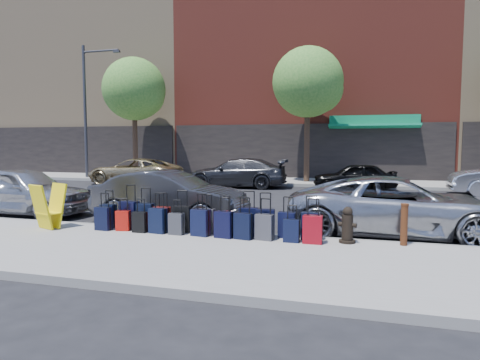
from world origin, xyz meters
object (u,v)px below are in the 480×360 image
(car_near_1, at_px, (170,196))
(car_far_2, at_px, (354,177))
(fire_hydrant, at_px, (347,226))
(car_far_0, at_px, (134,171))
(suitcase_front_5, at_px, (206,221))
(car_near_2, at_px, (398,206))
(tree_center, at_px, (310,84))
(tree_left, at_px, (136,91))
(car_far_1, at_px, (236,173))
(car_near_0, at_px, (22,191))
(streetlight, at_px, (88,103))
(bollard, at_px, (404,224))
(display_rack, at_px, (49,207))

(car_near_1, bearing_deg, car_far_2, -25.40)
(fire_hydrant, height_order, car_far_0, car_far_0)
(suitcase_front_5, distance_m, car_near_2, 4.61)
(tree_center, xyz_separation_m, fire_hydrant, (2.57, -14.37, -4.91))
(tree_left, relative_size, car_far_1, 1.43)
(fire_hydrant, xyz_separation_m, car_far_0, (-11.71, 11.61, 0.21))
(car_far_2, bearing_deg, car_near_0, -49.88)
(streetlight, bearing_deg, car_far_1, -11.61)
(car_far_0, xyz_separation_m, car_far_1, (5.81, -0.02, 0.03))
(tree_center, xyz_separation_m, car_far_1, (-3.33, -2.78, -4.67))
(streetlight, distance_m, bollard, 22.24)
(car_far_0, xyz_separation_m, car_far_2, (11.59, 0.23, -0.05))
(bollard, xyz_separation_m, car_near_2, (0.00, 1.65, 0.12))
(suitcase_front_5, bearing_deg, display_rack, -176.17)
(tree_left, bearing_deg, tree_center, 0.00)
(fire_hydrant, height_order, car_near_2, car_near_2)
(car_near_2, xyz_separation_m, car_far_0, (-12.83, 9.89, -0.01))
(streetlight, xyz_separation_m, bollard, (17.13, -13.59, -4.07))
(tree_left, distance_m, car_near_0, 13.87)
(car_near_0, xyz_separation_m, car_far_0, (-1.81, 9.92, -0.05))
(car_near_0, xyz_separation_m, car_far_2, (9.78, 10.15, -0.10))
(streetlight, bearing_deg, car_near_0, -62.97)
(car_near_0, bearing_deg, streetlight, 26.71)
(fire_hydrant, xyz_separation_m, bollard, (1.12, 0.08, 0.09))
(car_near_0, distance_m, car_near_2, 11.02)
(tree_center, bearing_deg, car_near_1, -101.01)
(car_near_0, bearing_deg, tree_left, 13.72)
(display_rack, height_order, car_near_2, car_near_2)
(tree_center, height_order, streetlight, streetlight)
(car_far_1, bearing_deg, car_far_2, 88.38)
(tree_center, bearing_deg, car_far_2, -45.89)
(tree_left, xyz_separation_m, car_far_0, (1.36, -2.76, -4.70))
(display_rack, xyz_separation_m, car_near_0, (-2.84, 2.18, 0.07))
(suitcase_front_5, xyz_separation_m, car_near_2, (4.29, 1.67, 0.28))
(tree_center, height_order, car_far_1, tree_center)
(tree_left, relative_size, streetlight, 0.91)
(tree_center, relative_size, suitcase_front_5, 7.98)
(bollard, distance_m, display_rack, 8.20)
(car_near_0, bearing_deg, bollard, -98.66)
(tree_left, distance_m, display_rack, 16.71)
(streetlight, height_order, car_near_1, streetlight)
(fire_hydrant, relative_size, display_rack, 0.70)
(car_far_2, bearing_deg, suitcase_front_5, -20.44)
(suitcase_front_5, xyz_separation_m, car_far_0, (-8.54, 11.55, 0.27))
(fire_hydrant, height_order, car_near_1, car_near_1)
(tree_left, height_order, streetlight, streetlight)
(fire_hydrant, xyz_separation_m, car_far_1, (-5.90, 11.59, 0.24))
(streetlight, xyz_separation_m, suitcase_front_5, (12.84, -13.61, -4.23))
(suitcase_front_5, relative_size, car_near_1, 0.21)
(tree_left, relative_size, car_far_2, 1.89)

